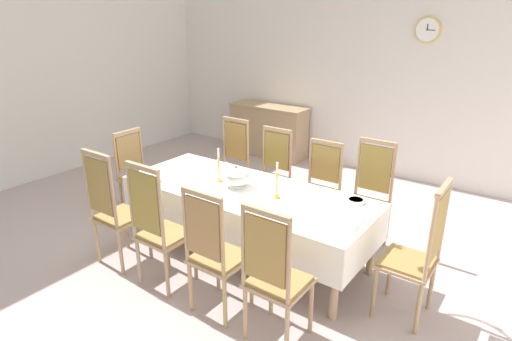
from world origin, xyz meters
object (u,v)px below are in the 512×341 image
(chair_south_d, at_px, (274,275))
(soup_tureen, at_px, (236,176))
(spoon_primary, at_px, (244,171))
(dining_table, at_px, (247,196))
(candlestick_east, at_px, (277,184))
(chair_south_b, at_px, (158,226))
(chair_north_d, at_px, (369,195))
(bowl_near_right, at_px, (223,166))
(spoon_secondary, at_px, (217,165))
(chair_south_a, at_px, (113,208))
(bowl_far_right, at_px, (356,201))
(mounted_clock, at_px, (428,30))
(chair_south_c, at_px, (215,251))
(chair_head_west, at_px, (137,171))
(bowl_far_left, at_px, (157,178))
(bowl_near_left, at_px, (251,173))
(chair_north_c, at_px, (319,186))
(sideboard, at_px, (268,130))
(chair_head_east, at_px, (418,252))
(chair_north_a, at_px, (230,162))
(candlestick_west, at_px, (219,168))
(chair_north_b, at_px, (271,173))

(chair_south_d, xyz_separation_m, soup_tureen, (-1.07, 0.91, 0.26))
(spoon_primary, bearing_deg, dining_table, -64.27)
(candlestick_east, bearing_deg, chair_south_b, -126.29)
(chair_south_b, relative_size, chair_north_d, 1.05)
(dining_table, distance_m, chair_south_d, 1.31)
(bowl_near_right, relative_size, spoon_secondary, 0.96)
(chair_south_a, height_order, bowl_far_right, chair_south_a)
(chair_north_d, xyz_separation_m, mounted_clock, (-0.22, 2.29, 1.60))
(chair_south_c, height_order, chair_head_west, chair_south_c)
(chair_south_b, xyz_separation_m, spoon_primary, (-0.03, 1.31, 0.13))
(chair_south_b, relative_size, chair_head_west, 1.15)
(chair_south_a, bearing_deg, bowl_far_right, 32.37)
(spoon_primary, bearing_deg, spoon_secondary, 167.72)
(bowl_far_left, distance_m, mounted_clock, 4.18)
(bowl_near_left, bearing_deg, soup_tureen, -76.48)
(spoon_primary, bearing_deg, chair_north_c, 21.97)
(chair_south_b, relative_size, spoon_secondary, 7.01)
(spoon_secondary, height_order, sideboard, sideboard)
(chair_head_east, height_order, mounted_clock, mounted_clock)
(chair_south_b, height_order, spoon_primary, chair_south_b)
(chair_south_b, xyz_separation_m, spoon_secondary, (-0.42, 1.30, 0.13))
(chair_north_a, height_order, chair_south_d, chair_south_d)
(chair_head_east, xyz_separation_m, bowl_near_left, (-1.94, 0.37, 0.15))
(chair_south_a, bearing_deg, chair_north_d, 43.93)
(candlestick_west, bearing_deg, chair_south_a, -122.87)
(mounted_clock, bearing_deg, chair_south_b, -104.01)
(bowl_near_left, height_order, spoon_primary, bowl_near_left)
(chair_south_b, xyz_separation_m, soup_tureen, (0.18, 0.91, 0.23))
(soup_tureen, relative_size, sideboard, 0.20)
(chair_south_b, distance_m, candlestick_east, 1.17)
(chair_north_d, height_order, bowl_far_right, chair_north_d)
(chair_north_b, xyz_separation_m, spoon_primary, (-0.03, -0.51, 0.17))
(bowl_near_left, bearing_deg, sideboard, 120.46)
(sideboard, bearing_deg, candlestick_east, 125.44)
(chair_south_c, xyz_separation_m, sideboard, (-2.10, 3.87, -0.14))
(chair_north_b, distance_m, candlestick_east, 1.17)
(chair_south_d, xyz_separation_m, bowl_far_right, (0.09, 1.25, 0.17))
(mounted_clock, bearing_deg, chair_head_west, -127.14)
(chair_north_b, height_order, candlestick_east, chair_north_b)
(bowl_near_left, bearing_deg, chair_north_c, 42.63)
(chair_north_c, relative_size, bowl_far_left, 5.78)
(candlestick_east, distance_m, bowl_near_left, 0.70)
(chair_south_d, relative_size, bowl_far_right, 7.14)
(dining_table, xyz_separation_m, mounted_clock, (0.72, 3.20, 1.53))
(candlestick_east, xyz_separation_m, bowl_near_left, (-0.58, 0.37, -0.13))
(chair_north_c, height_order, bowl_far_right, chair_north_c)
(candlestick_west, relative_size, candlestick_east, 1.02)
(chair_north_a, bearing_deg, bowl_near_left, 143.69)
(soup_tureen, bearing_deg, chair_north_a, 132.07)
(chair_head_west, relative_size, bowl_far_right, 6.53)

